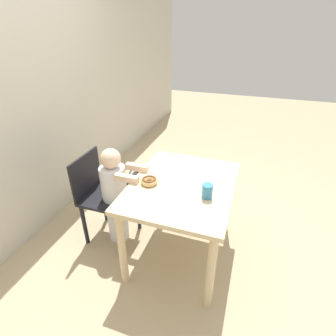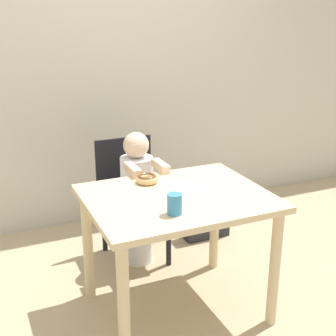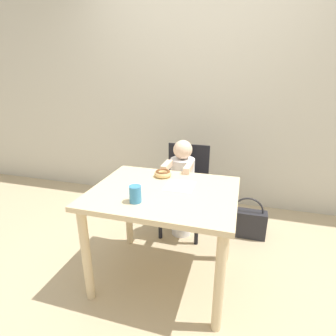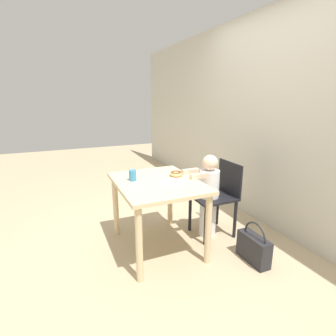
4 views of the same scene
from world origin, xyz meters
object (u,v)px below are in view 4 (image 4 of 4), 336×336
chair (217,196)px  child_figure (208,195)px  handbag (254,248)px  cup (133,175)px  donut (176,174)px

chair → child_figure: bearing=-90.0°
handbag → child_figure: bearing=-167.2°
chair → cup: 1.00m
donut → cup: bearing=-94.2°
donut → child_figure: bearing=79.0°
chair → child_figure: (0.00, -0.12, 0.03)m
handbag → cup: bearing=-126.6°
chair → child_figure: size_ratio=0.89×
child_figure → cup: size_ratio=8.79×
donut → handbag: bearing=36.4°
chair → handbag: (0.61, 0.02, -0.31)m
child_figure → cup: 0.88m
chair → donut: 0.57m
donut → cup: size_ratio=1.24×
child_figure → handbag: (0.61, 0.14, -0.34)m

